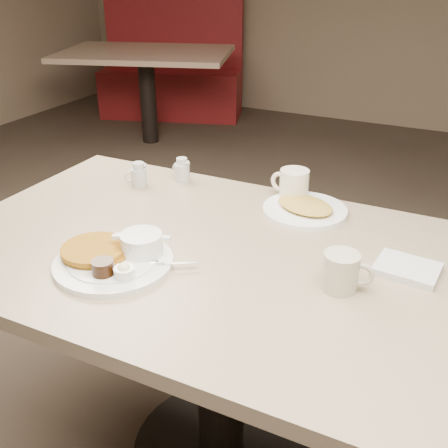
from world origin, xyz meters
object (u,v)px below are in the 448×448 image
at_px(main_plate, 116,256).
at_px(coffee_mug_near, 342,271).
at_px(hash_plate, 305,209).
at_px(diner_table, 221,305).
at_px(creamer_right, 182,170).
at_px(booth_back_left, 170,74).
at_px(creamer_left, 139,175).
at_px(coffee_mug_far, 293,185).

distance_m(main_plate, coffee_mug_near, 0.54).
bearing_deg(hash_plate, diner_table, -111.15).
xyz_separation_m(creamer_right, booth_back_left, (-1.88, 2.99, -0.38)).
xyz_separation_m(coffee_mug_near, creamer_left, (-0.76, 0.30, -0.01)).
relative_size(hash_plate, booth_back_left, 0.17).
relative_size(creamer_right, hash_plate, 0.25).
relative_size(coffee_mug_far, creamer_left, 1.67).
bearing_deg(main_plate, creamer_right, 103.14).
bearing_deg(creamer_right, diner_table, -48.52).
xyz_separation_m(coffee_mug_far, hash_plate, (0.06, -0.07, -0.04)).
bearing_deg(creamer_right, booth_back_left, 122.16).
xyz_separation_m(main_plate, creamer_right, (-0.13, 0.54, 0.01)).
bearing_deg(hash_plate, coffee_mug_near, -60.19).
distance_m(coffee_mug_near, hash_plate, 0.40).
bearing_deg(creamer_right, creamer_left, -136.57).
relative_size(main_plate, creamer_right, 4.83).
bearing_deg(diner_table, booth_back_left, 123.31).
relative_size(creamer_left, creamer_right, 1.00).
bearing_deg(coffee_mug_far, booth_back_left, 127.28).
height_order(coffee_mug_near, creamer_left, coffee_mug_near).
distance_m(diner_table, creamer_left, 0.55).
xyz_separation_m(main_plate, coffee_mug_far, (0.26, 0.55, 0.03)).
bearing_deg(diner_table, creamer_left, 148.00).
bearing_deg(creamer_left, booth_back_left, 119.86).
relative_size(coffee_mug_near, creamer_right, 1.54).
bearing_deg(creamer_left, diner_table, -32.00).
bearing_deg(main_plate, coffee_mug_near, 14.41).
height_order(diner_table, creamer_left, creamer_left).
xyz_separation_m(coffee_mug_near, hash_plate, (-0.20, 0.35, -0.03)).
distance_m(coffee_mug_near, coffee_mug_far, 0.49).
height_order(coffee_mug_far, creamer_left, coffee_mug_far).
bearing_deg(creamer_right, main_plate, -76.86).
xyz_separation_m(coffee_mug_far, creamer_right, (-0.39, -0.01, -0.01)).
bearing_deg(booth_back_left, creamer_left, -60.14).
bearing_deg(booth_back_left, diner_table, -56.69).
xyz_separation_m(coffee_mug_near, coffee_mug_far, (-0.26, 0.42, 0.00)).
xyz_separation_m(coffee_mug_near, booth_back_left, (-2.53, 3.40, -0.39)).
relative_size(creamer_left, hash_plate, 0.25).
bearing_deg(main_plate, hash_plate, 55.95).
distance_m(coffee_mug_near, creamer_right, 0.77).
bearing_deg(coffee_mug_far, creamer_right, -178.33).
bearing_deg(creamer_left, coffee_mug_near, -21.91).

